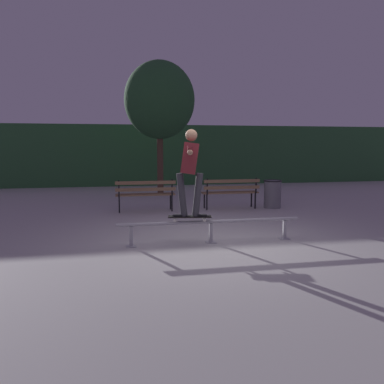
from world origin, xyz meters
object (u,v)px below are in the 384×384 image
Objects in this scene: grind_rail at (211,226)px; park_bench_left_center at (231,190)px; park_bench_leftmost at (146,192)px; skateboarder at (190,165)px; tree_behind_benches at (160,100)px; trash_can at (272,194)px; skateboard at (190,217)px.

grind_rail is 3.82m from park_bench_left_center.
grind_rail is 2.13× the size of park_bench_leftmost.
tree_behind_benches reaches higher than skateboarder.
skateboarder is (-0.39, -0.00, 1.11)m from grind_rail.
trash_can is at bearing -0.76° from park_bench_leftmost.
park_bench_left_center is at bearing 67.77° from grind_rail.
tree_behind_benches is at bearing 115.13° from park_bench_left_center.
skateboarder is at bearing -91.85° from tree_behind_benches.
park_bench_left_center is (2.38, 0.00, 0.00)m from park_bench_leftmost.
grind_rail is 2.13× the size of park_bench_left_center.
grind_rail is 0.72× the size of tree_behind_benches.
trash_can is at bearing -50.74° from tree_behind_benches.
skateboarder is 1.95× the size of trash_can.
trash_can is (3.62, -0.05, -0.12)m from park_bench_leftmost.
tree_behind_benches reaches higher than trash_can.
park_bench_left_center is (1.44, 3.53, 0.22)m from grind_rail.
grind_rail is 4.39m from trash_can.
skateboarder is 4.75m from trash_can.
park_bench_leftmost is at bearing 180.00° from park_bench_left_center.
grind_rail is at bearing -88.62° from tree_behind_benches.
park_bench_leftmost is 3.62m from trash_can.
park_bench_left_center reaches higher than grind_rail.
park_bench_leftmost is at bearing 98.86° from skateboarder.
park_bench_left_center is 2.00× the size of trash_can.
skateboard is 7.53m from tree_behind_benches.
grind_rail is at bearing 0.00° from skateboard.
trash_can is (3.07, 3.48, -0.09)m from skateboard.
park_bench_leftmost is (-0.55, 3.53, -0.90)m from skateboarder.
park_bench_left_center is at bearing 62.53° from skateboarder.
park_bench_leftmost is 0.34× the size of tree_behind_benches.
skateboarder is 0.33× the size of tree_behind_benches.
park_bench_leftmost is 2.38m from park_bench_left_center.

